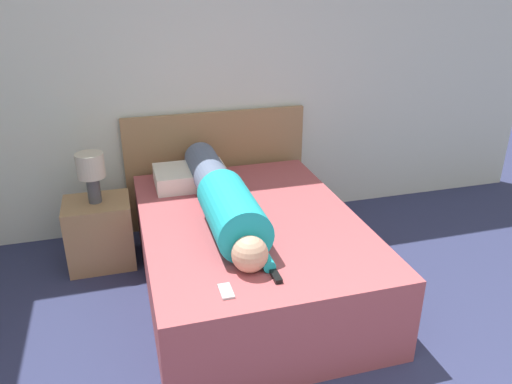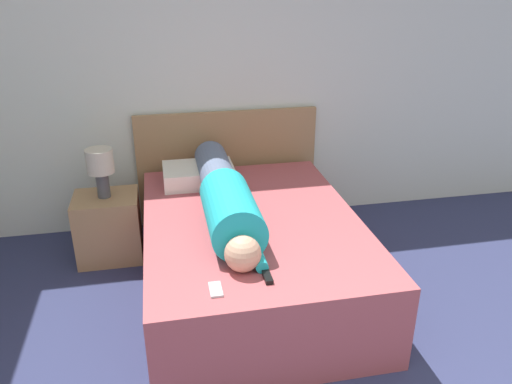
{
  "view_description": "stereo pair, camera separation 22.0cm",
  "coord_description": "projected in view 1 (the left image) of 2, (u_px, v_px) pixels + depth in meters",
  "views": [
    {
      "loc": [
        -0.93,
        -0.57,
        2.02
      ],
      "look_at": [
        -0.17,
        2.11,
        0.79
      ],
      "focal_mm": 35.0,
      "sensor_mm": 36.0,
      "label": 1
    },
    {
      "loc": [
        -0.72,
        -0.62,
        2.02
      ],
      "look_at": [
        -0.17,
        2.11,
        0.79
      ],
      "focal_mm": 35.0,
      "sensor_mm": 36.0,
      "label": 2
    }
  ],
  "objects": [
    {
      "name": "cell_phone",
      "position": [
        226.0,
        291.0,
        2.52
      ],
      "size": [
        0.06,
        0.13,
        0.01
      ],
      "color": "#B2B7BC",
      "rests_on": "bed"
    },
    {
      "name": "person_lying",
      "position": [
        223.0,
        199.0,
        3.22
      ],
      "size": [
        0.32,
        1.61,
        0.32
      ],
      "color": "tan",
      "rests_on": "bed"
    },
    {
      "name": "nightstand",
      "position": [
        100.0,
        233.0,
        3.69
      ],
      "size": [
        0.47,
        0.39,
        0.5
      ],
      "color": "#A37A51",
      "rests_on": "ground_plane"
    },
    {
      "name": "wall_back",
      "position": [
        232.0,
        69.0,
        4.0
      ],
      "size": [
        5.69,
        0.06,
        2.6
      ],
      "color": "silver",
      "rests_on": "ground_plane"
    },
    {
      "name": "headboard",
      "position": [
        217.0,
        169.0,
        4.23
      ],
      "size": [
        1.51,
        0.04,
        0.98
      ],
      "color": "#A37A51",
      "rests_on": "ground_plane"
    },
    {
      "name": "tv_remote",
      "position": [
        275.0,
        275.0,
        2.64
      ],
      "size": [
        0.04,
        0.15,
        0.02
      ],
      "color": "black",
      "rests_on": "bed"
    },
    {
      "name": "pillow_near_headboard",
      "position": [
        191.0,
        176.0,
        3.77
      ],
      "size": [
        0.53,
        0.38,
        0.13
      ],
      "color": "silver",
      "rests_on": "bed"
    },
    {
      "name": "bed",
      "position": [
        250.0,
        254.0,
        3.38
      ],
      "size": [
        1.39,
        1.92,
        0.54
      ],
      "color": "#A84C51",
      "rests_on": "ground_plane"
    },
    {
      "name": "table_lamp",
      "position": [
        91.0,
        170.0,
        3.49
      ],
      "size": [
        0.19,
        0.19,
        0.37
      ],
      "color": "#4C4C51",
      "rests_on": "nightstand"
    }
  ]
}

